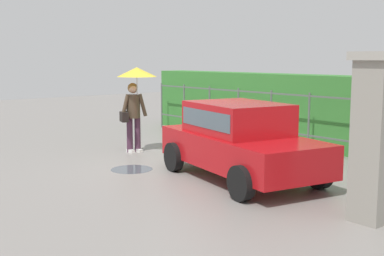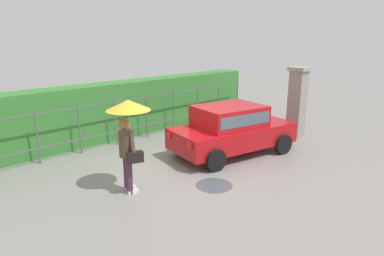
# 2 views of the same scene
# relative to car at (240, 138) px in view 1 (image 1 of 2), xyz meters

# --- Properties ---
(ground_plane) EXTENTS (40.00, 40.00, 0.00)m
(ground_plane) POSITION_rel_car_xyz_m (-1.58, -0.13, -0.80)
(ground_plane) COLOR gray
(car) EXTENTS (3.95, 2.42, 1.48)m
(car) POSITION_rel_car_xyz_m (0.00, 0.00, 0.00)
(car) COLOR #B71116
(car) RESTS_ON ground
(pedestrian) EXTENTS (0.97, 0.97, 2.11)m
(pedestrian) POSITION_rel_car_xyz_m (-3.60, -0.05, 0.77)
(pedestrian) COLOR #47283D
(pedestrian) RESTS_ON ground
(gate_pillar) EXTENTS (0.60, 0.60, 2.42)m
(gate_pillar) POSITION_rel_car_xyz_m (3.03, -0.37, 0.44)
(gate_pillar) COLOR gray
(gate_pillar) RESTS_ON ground
(fence_section) EXTENTS (11.09, 0.05, 1.50)m
(fence_section) POSITION_rel_car_xyz_m (-1.39, 3.13, 0.02)
(fence_section) COLOR #59605B
(fence_section) RESTS_ON ground
(hedge_row) EXTENTS (12.04, 0.90, 1.90)m
(hedge_row) POSITION_rel_car_xyz_m (-1.39, 3.94, 0.15)
(hedge_row) COLOR #387F33
(hedge_row) RESTS_ON ground
(puddle_near) EXTENTS (0.88, 0.88, 0.00)m
(puddle_near) POSITION_rel_car_xyz_m (-2.02, -1.19, -0.80)
(puddle_near) COLOR #4C545B
(puddle_near) RESTS_ON ground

